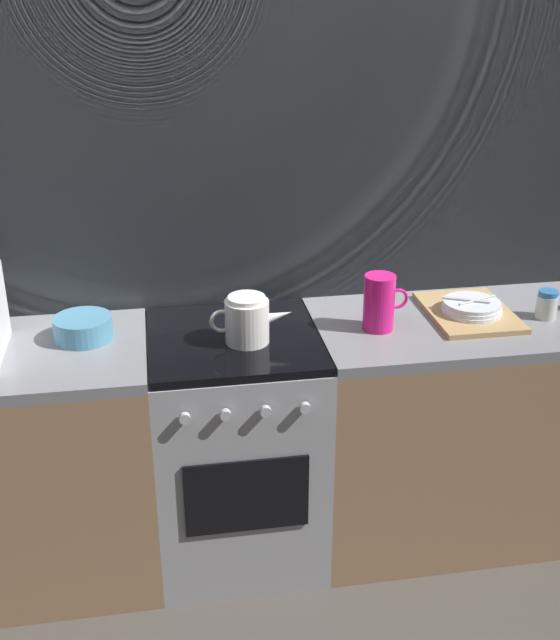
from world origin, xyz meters
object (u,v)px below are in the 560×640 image
mixing_bowl (83,328)px  pitcher (380,302)px  stove_unit (237,447)px  spice_jar (547,305)px  kettle (247,320)px  dish_pile (470,310)px

mixing_bowl → pitcher: (1.02, -0.09, 0.06)m
stove_unit → mixing_bowl: (-0.51, 0.07, 0.49)m
mixing_bowl → spice_jar: 1.65m
kettle → pitcher: (0.47, 0.03, 0.02)m
kettle → spice_jar: kettle is taller
stove_unit → mixing_bowl: 0.71m
stove_unit → mixing_bowl: mixing_bowl is taller
kettle → mixing_bowl: (-0.55, 0.12, -0.04)m
pitcher → spice_jar: pitcher is taller
kettle → mixing_bowl: kettle is taller
stove_unit → pitcher: 0.75m
kettle → dish_pile: 0.84m
mixing_bowl → dish_pile: size_ratio=0.50×
kettle → stove_unit: bearing=132.2°
stove_unit → pitcher: size_ratio=4.50×
mixing_bowl → dish_pile: (1.38, -0.04, -0.02)m
spice_jar → kettle: bearing=-178.9°
mixing_bowl → pitcher: pitcher is taller
pitcher → dish_pile: (0.36, 0.05, -0.08)m
mixing_bowl → pitcher: 1.03m
spice_jar → mixing_bowl: bearing=176.7°
pitcher → spice_jar: size_ratio=1.90×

